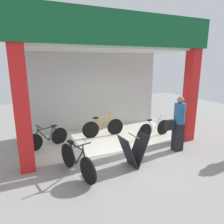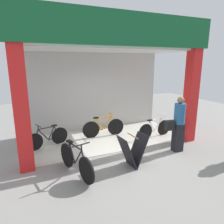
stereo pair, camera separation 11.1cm
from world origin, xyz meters
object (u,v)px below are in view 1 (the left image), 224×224
bicycle_inside_0 (47,138)px  bicycle_inside_2 (103,127)px  bicycle_inside_1 (154,129)px  pedestrian_3 (178,123)px  sandwich_board_sign (133,151)px  bicycle_parked_0 (77,161)px

bicycle_inside_0 → bicycle_inside_2: bearing=6.3°
bicycle_inside_1 → bicycle_inside_2: bicycle_inside_2 is taller
pedestrian_3 → sandwich_board_sign: bearing=-169.7°
bicycle_inside_2 → pedestrian_3: 2.75m
sandwich_board_sign → pedestrian_3: bearing=10.3°
bicycle_inside_0 → bicycle_inside_1: bearing=-9.4°
bicycle_inside_0 → pedestrian_3: (3.72, -1.90, 0.57)m
sandwich_board_sign → bicycle_inside_0: bearing=131.3°
bicycle_inside_0 → pedestrian_3: pedestrian_3 is taller
bicycle_parked_0 → sandwich_board_sign: size_ratio=1.82×
sandwich_board_sign → bicycle_inside_2: bearing=87.5°
bicycle_parked_0 → pedestrian_3: (3.26, 0.14, 0.53)m
pedestrian_3 → bicycle_inside_1: bearing=87.6°
bicycle_inside_0 → bicycle_inside_1: 3.83m
bicycle_inside_1 → bicycle_parked_0: (-3.32, -1.41, 0.03)m
bicycle_inside_2 → sandwich_board_sign: bearing=-92.5°
bicycle_inside_1 → bicycle_inside_2: (-1.72, 0.86, 0.02)m
bicycle_inside_1 → pedestrian_3: size_ratio=0.86×
bicycle_inside_1 → bicycle_inside_2: 1.92m
bicycle_inside_1 → sandwich_board_sign: bearing=-138.9°
bicycle_inside_0 → sandwich_board_sign: sandwich_board_sign is taller
bicycle_inside_1 → sandwich_board_sign: (-1.83, -1.59, 0.11)m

